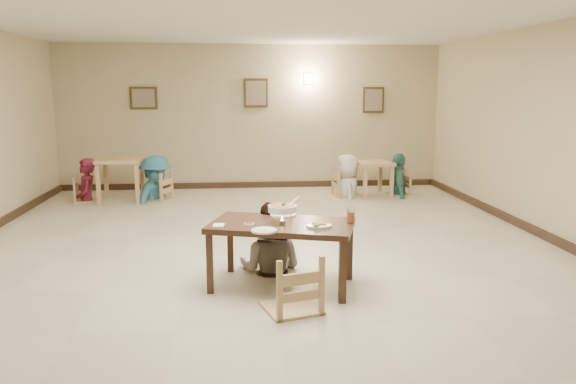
{
  "coord_description": "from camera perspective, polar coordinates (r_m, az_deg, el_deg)",
  "views": [
    {
      "loc": [
        -0.34,
        -6.9,
        2.09
      ],
      "look_at": [
        0.26,
        -0.45,
        0.89
      ],
      "focal_mm": 35.0,
      "sensor_mm": 36.0,
      "label": 1
    }
  ],
  "objects": [
    {
      "name": "baseboard_back",
      "position": [
        12.04,
        -3.67,
        0.74
      ],
      "size": [
        8.0,
        0.06,
        0.12
      ],
      "primitive_type": "cube",
      "color": "#312115",
      "rests_on": "floor"
    },
    {
      "name": "bg_chair_rr",
      "position": [
        11.37,
        11.14,
        1.98
      ],
      "size": [
        0.43,
        0.43,
        0.91
      ],
      "rotation": [
        0.0,
        0.0,
        -1.53
      ],
      "color": "tan",
      "rests_on": "floor"
    },
    {
      "name": "bg_diner_a",
      "position": [
        11.12,
        -19.98,
        3.22
      ],
      "size": [
        0.52,
        0.67,
        1.62
      ],
      "primitive_type": "imported",
      "rotation": [
        0.0,
        0.0,
        4.96
      ],
      "color": "maroon",
      "rests_on": "floor"
    },
    {
      "name": "picture_c",
      "position": [
        12.22,
        8.68,
        9.22
      ],
      "size": [
        0.45,
        0.04,
        0.55
      ],
      "color": "#3C2A17",
      "rests_on": "wall_back"
    },
    {
      "name": "floor",
      "position": [
        7.22,
        -2.44,
        -6.39
      ],
      "size": [
        10.0,
        10.0,
        0.0
      ],
      "primitive_type": "plane",
      "color": "#C0B69E",
      "rests_on": "ground"
    },
    {
      "name": "rice_plate_near",
      "position": [
        5.57,
        -2.45,
        -3.9
      ],
      "size": [
        0.26,
        0.26,
        0.06
      ],
      "color": "white",
      "rests_on": "main_table"
    },
    {
      "name": "curry_warmer",
      "position": [
        5.86,
        -0.58,
        -1.72
      ],
      "size": [
        0.34,
        0.3,
        0.27
      ],
      "color": "silver",
      "rests_on": "main_table"
    },
    {
      "name": "baseboard_right",
      "position": [
        8.38,
        25.88,
        -4.63
      ],
      "size": [
        0.06,
        10.0,
        0.12
      ],
      "primitive_type": "cube",
      "color": "#312115",
      "rests_on": "floor"
    },
    {
      "name": "bg_chair_lr",
      "position": [
        10.83,
        -13.32,
        1.82
      ],
      "size": [
        0.49,
        0.49,
        1.04
      ],
      "rotation": [
        0.0,
        0.0,
        -1.95
      ],
      "color": "tan",
      "rests_on": "floor"
    },
    {
      "name": "bg_diner_b",
      "position": [
        10.78,
        -13.4,
        3.64
      ],
      "size": [
        1.02,
        1.28,
        1.73
      ],
      "primitive_type": "imported",
      "rotation": [
        0.0,
        0.0,
        1.17
      ],
      "color": "teal",
      "rests_on": "floor"
    },
    {
      "name": "chair_near",
      "position": [
        5.33,
        0.37,
        -6.51
      ],
      "size": [
        0.51,
        0.51,
        1.08
      ],
      "rotation": [
        0.0,
        0.0,
        3.42
      ],
      "color": "tan",
      "rests_on": "floor"
    },
    {
      "name": "main_diner",
      "position": [
        6.43,
        -1.82,
        -1.04
      ],
      "size": [
        0.95,
        0.85,
        1.62
      ],
      "primitive_type": "imported",
      "rotation": [
        0.0,
        0.0,
        2.78
      ],
      "color": "gray",
      "rests_on": "floor"
    },
    {
      "name": "bg_chair_ll",
      "position": [
        11.17,
        -19.86,
        1.31
      ],
      "size": [
        0.41,
        0.41,
        0.87
      ],
      "rotation": [
        0.0,
        0.0,
        1.68
      ],
      "color": "tan",
      "rests_on": "floor"
    },
    {
      "name": "fried_plate",
      "position": [
        5.75,
        3.16,
        -3.4
      ],
      "size": [
        0.26,
        0.26,
        0.06
      ],
      "color": "white",
      "rests_on": "main_table"
    },
    {
      "name": "napkin_cutlery",
      "position": [
        5.78,
        -7.04,
        -3.43
      ],
      "size": [
        0.15,
        0.23,
        0.03
      ],
      "color": "white",
      "rests_on": "main_table"
    },
    {
      "name": "wall_right",
      "position": [
        8.17,
        26.86,
        5.19
      ],
      "size": [
        0.0,
        10.0,
        10.0
      ],
      "primitive_type": "plane",
      "rotation": [
        1.57,
        0.0,
        -1.57
      ],
      "color": "tan",
      "rests_on": "floor"
    },
    {
      "name": "wall_sconce",
      "position": [
        11.96,
        2.08,
        11.46
      ],
      "size": [
        0.16,
        0.05,
        0.22
      ],
      "primitive_type": "cube",
      "color": "#FFD88C",
      "rests_on": "wall_back"
    },
    {
      "name": "bg_table_left",
      "position": [
        10.98,
        -16.67,
        2.58
      ],
      "size": [
        0.83,
        0.83,
        0.81
      ],
      "rotation": [
        0.0,
        0.0,
        0.02
      ],
      "color": "tan",
      "rests_on": "floor"
    },
    {
      "name": "wall_front",
      "position": [
        2.02,
        4.67,
        -6.64
      ],
      "size": [
        10.0,
        0.0,
        10.0
      ],
      "primitive_type": "plane",
      "rotation": [
        -1.57,
        0.0,
        0.0
      ],
      "color": "tan",
      "rests_on": "floor"
    },
    {
      "name": "bg_chair_rl",
      "position": [
        11.05,
        6.06,
        2.33
      ],
      "size": [
        0.51,
        0.51,
        1.08
      ],
      "rotation": [
        0.0,
        0.0,
        1.67
      ],
      "color": "tan",
      "rests_on": "floor"
    },
    {
      "name": "chair_far",
      "position": [
        6.6,
        -1.88,
        -3.8
      ],
      "size": [
        0.44,
        0.44,
        0.94
      ],
      "rotation": [
        0.0,
        0.0,
        -0.37
      ],
      "color": "tan",
      "rests_on": "floor"
    },
    {
      "name": "ceiling",
      "position": [
        6.97,
        -2.64,
        17.95
      ],
      "size": [
        10.0,
        10.0,
        0.0
      ],
      "primitive_type": "plane",
      "color": "silver",
      "rests_on": "wall_back"
    },
    {
      "name": "bg_table_right",
      "position": [
        11.2,
        8.64,
        2.38
      ],
      "size": [
        0.77,
        0.77,
        0.67
      ],
      "rotation": [
        0.0,
        0.0,
        0.16
      ],
      "color": "tan",
      "rests_on": "floor"
    },
    {
      "name": "picture_b",
      "position": [
        11.86,
        -3.29,
        10.01
      ],
      "size": [
        0.5,
        0.04,
        0.6
      ],
      "color": "#3C2A17",
      "rests_on": "wall_back"
    },
    {
      "name": "bg_diner_d",
      "position": [
        11.32,
        11.21,
        3.9
      ],
      "size": [
        0.49,
        1.01,
        1.67
      ],
      "primitive_type": "imported",
      "rotation": [
        0.0,
        0.0,
        1.49
      ],
      "color": "#427D73",
      "rests_on": "floor"
    },
    {
      "name": "drink_glass",
      "position": [
        5.92,
        6.39,
        -2.47
      ],
      "size": [
        0.08,
        0.08,
        0.16
      ],
      "color": "white",
      "rests_on": "main_table"
    },
    {
      "name": "chili_dish",
      "position": [
        5.84,
        -3.97,
        -3.26
      ],
      "size": [
        0.11,
        0.11,
        0.02
      ],
      "color": "white",
      "rests_on": "main_table"
    },
    {
      "name": "main_table",
      "position": [
        5.94,
        -0.63,
        -3.89
      ],
      "size": [
        1.67,
        1.23,
        0.7
      ],
      "rotation": [
        0.0,
        0.0,
        -0.29
      ],
      "color": "#3C2518",
      "rests_on": "floor"
    },
    {
      "name": "bg_diner_c",
      "position": [
        11.02,
        6.09,
        3.81
      ],
      "size": [
        0.53,
        0.81,
        1.65
      ],
      "primitive_type": "imported",
      "rotation": [
        0.0,
        0.0,
        4.71
      ],
      "color": "silver",
      "rests_on": "floor"
    },
    {
      "name": "wall_back",
      "position": [
        11.92,
        -3.75,
        7.6
      ],
      "size": [
        10.0,
        0.0,
        10.0
      ],
      "primitive_type": "plane",
      "rotation": [
        1.57,
        0.0,
        0.0
      ],
      "color": "tan",
      "rests_on": "floor"
    },
    {
      "name": "picture_a",
      "position": [
        12.0,
        -14.47,
        9.23
      ],
      "size": [
        0.55,
        0.04,
        0.45
      ],
      "color": "#3C2A17",
      "rests_on": "wall_back"
    },
    {
      "name": "rice_plate_far",
      "position": [
        6.23,
        -0.49,
        -2.34
      ],
      "size": [
        0.29,
        0.29,
        0.07
      ],
      "color": "white",
      "rests_on": "main_table"
    }
  ]
}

